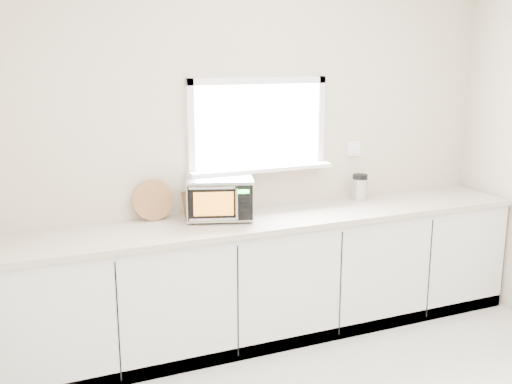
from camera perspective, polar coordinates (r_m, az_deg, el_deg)
back_wall at (r=4.51m, az=0.11°, el=4.06°), size 4.00×0.17×2.70m
cabinets at (r=4.49m, az=1.62°, el=-8.21°), size 3.92×0.60×0.88m
countertop at (r=4.34m, az=1.72°, el=-2.58°), size 3.92×0.64×0.04m
microwave at (r=4.25m, az=-3.48°, el=-0.49°), size 0.55×0.49×0.30m
knife_block at (r=4.18m, az=-5.83°, el=-1.19°), size 0.15×0.22×0.29m
cutting_board at (r=4.26m, az=-9.79°, el=-0.77°), size 0.29×0.07×0.29m
coffee_grinder at (r=4.86m, az=9.85°, el=0.46°), size 0.15×0.15×0.21m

